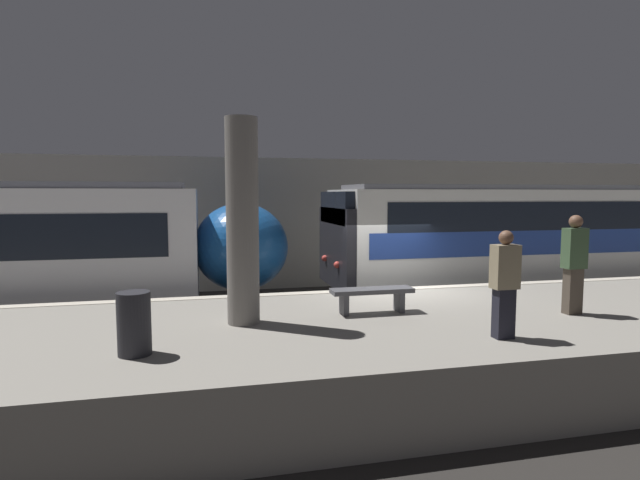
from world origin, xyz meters
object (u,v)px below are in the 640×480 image
person_waiting (574,262)px  person_walking (505,282)px  platform_bench (372,294)px  train_boxy (580,241)px  trash_bin (134,323)px  support_pillar_near (242,222)px

person_waiting → person_walking: person_waiting is taller
platform_bench → train_boxy: bearing=29.0°
platform_bench → trash_bin: bearing=-158.6°
person_walking → support_pillar_near: bearing=154.5°
support_pillar_near → trash_bin: bearing=-139.4°
support_pillar_near → person_walking: size_ratio=2.09×
person_waiting → trash_bin: (-7.35, -0.64, -0.52)m
support_pillar_near → platform_bench: size_ratio=2.25×
person_walking → train_boxy: bearing=43.3°
platform_bench → person_waiting: bearing=-14.2°
support_pillar_near → train_boxy: support_pillar_near is taller
train_boxy → support_pillar_near: bearing=-155.7°
platform_bench → trash_bin: trash_bin is taller
support_pillar_near → trash_bin: size_ratio=3.98×
train_boxy → platform_bench: bearing=-151.0°
support_pillar_near → person_waiting: bearing=-6.8°
person_waiting → platform_bench: person_waiting is taller
support_pillar_near → trash_bin: (-1.55, -1.33, -1.27)m
train_boxy → trash_bin: 13.68m
person_waiting → train_boxy: bearing=48.5°
train_boxy → person_waiting: bearing=-131.5°
support_pillar_near → trash_bin: support_pillar_near is taller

